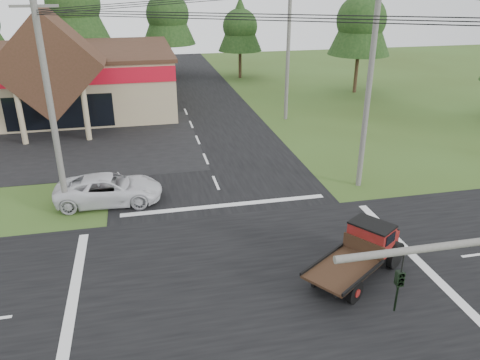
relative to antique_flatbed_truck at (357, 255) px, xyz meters
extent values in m
plane|color=#384B1B|center=(-3.90, 0.33, -1.03)|extent=(120.00, 120.00, 0.00)
cube|color=black|center=(-3.90, 0.33, -1.02)|extent=(12.00, 120.00, 0.02)
cube|color=black|center=(-3.90, 0.33, -1.02)|extent=(120.00, 12.00, 0.02)
cube|color=#3A2617|center=(-13.90, 21.83, 4.27)|extent=(7.78, 4.00, 7.78)
cylinder|color=tan|center=(-16.10, 20.13, 0.97)|extent=(0.40, 0.40, 4.00)
cylinder|color=tan|center=(-11.70, 20.13, 0.97)|extent=(0.40, 0.40, 4.00)
cube|color=black|center=(-13.90, 22.81, 0.47)|extent=(8.00, 0.08, 2.60)
imported|color=black|center=(-2.90, -7.17, 3.97)|extent=(0.16, 0.20, 1.00)
cylinder|color=#595651|center=(-11.90, 8.33, 4.22)|extent=(0.30, 0.30, 10.50)
cube|color=#595651|center=(-11.90, 8.33, 8.87)|extent=(2.00, 0.12, 0.12)
cylinder|color=#595651|center=(4.10, 8.33, 4.72)|extent=(0.30, 0.30, 11.50)
cylinder|color=#595651|center=(4.10, 22.33, 4.57)|extent=(0.30, 0.30, 11.20)
cylinder|color=#332316|center=(-13.90, 41.33, 1.25)|extent=(0.36, 0.36, 4.55)
sphere|color=black|center=(-13.90, 41.33, 7.42)|extent=(5.72, 5.72, 5.72)
cylinder|color=#332316|center=(-3.90, 42.33, 0.90)|extent=(0.36, 0.36, 3.85)
cone|color=black|center=(-3.90, 42.33, 6.45)|extent=(6.16, 6.16, 7.26)
sphere|color=black|center=(-3.90, 42.33, 6.12)|extent=(4.84, 4.84, 4.84)
cylinder|color=#332316|center=(4.10, 40.33, 0.55)|extent=(0.36, 0.36, 3.15)
cone|color=black|center=(4.10, 40.33, 5.09)|extent=(5.04, 5.04, 5.94)
sphere|color=black|center=(4.10, 40.33, 4.82)|extent=(3.96, 3.96, 3.96)
cylinder|color=#332316|center=(14.10, 30.33, 0.90)|extent=(0.36, 0.36, 3.85)
cone|color=black|center=(14.10, 30.33, 6.45)|extent=(6.16, 6.16, 7.26)
sphere|color=black|center=(14.10, 30.33, 6.12)|extent=(4.84, 4.84, 4.84)
imported|color=silver|center=(-9.80, 9.06, -0.27)|extent=(5.63, 2.84, 1.53)
camera|label=1|loc=(-7.84, -14.29, 10.02)|focal=35.00mm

